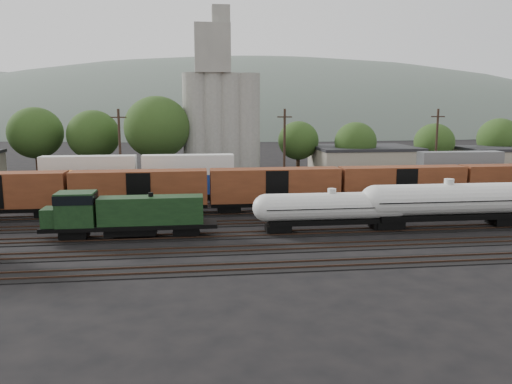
{
  "coord_description": "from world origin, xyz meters",
  "views": [
    {
      "loc": [
        -1.59,
        -51.49,
        12.08
      ],
      "look_at": [
        5.18,
        2.0,
        3.0
      ],
      "focal_mm": 35.0,
      "sensor_mm": 36.0,
      "label": 1
    }
  ],
  "objects": [
    {
      "name": "boxcar_string",
      "position": [
        0.1,
        5.0,
        3.12
      ],
      "size": [
        153.6,
        2.9,
        4.2
      ],
      "color": "black",
      "rests_on": "ground"
    },
    {
      "name": "tank_car_b",
      "position": [
        23.78,
        -5.0,
        2.84
      ],
      "size": [
        18.32,
        3.28,
        4.8
      ],
      "color": "silver",
      "rests_on": "ground"
    },
    {
      "name": "ground",
      "position": [
        0.0,
        0.0,
        0.0
      ],
      "size": [
        600.0,
        600.0,
        0.0
      ],
      "primitive_type": "plane",
      "color": "black"
    },
    {
      "name": "green_locomotive",
      "position": [
        -8.37,
        -5.0,
        2.43
      ],
      "size": [
        16.02,
        2.83,
        4.24
      ],
      "color": "black",
      "rests_on": "ground"
    },
    {
      "name": "tracks",
      "position": [
        0.0,
        0.0,
        0.05
      ],
      "size": [
        180.0,
        33.2,
        0.2
      ],
      "color": "black",
      "rests_on": "ground"
    },
    {
      "name": "container_wall",
      "position": [
        2.24,
        15.0,
        2.86
      ],
      "size": [
        178.4,
        2.6,
        5.8
      ],
      "color": "black",
      "rests_on": "ground"
    },
    {
      "name": "grain_silo",
      "position": [
        3.28,
        36.0,
        11.26
      ],
      "size": [
        13.4,
        5.0,
        29.0
      ],
      "color": "gray",
      "rests_on": "ground"
    },
    {
      "name": "distant_hills",
      "position": [
        23.92,
        260.0,
        -20.56
      ],
      "size": [
        860.0,
        286.0,
        130.0
      ],
      "color": "#59665B",
      "rests_on": "ground"
    },
    {
      "name": "industrial_sheds",
      "position": [
        6.63,
        35.25,
        2.56
      ],
      "size": [
        119.38,
        17.26,
        5.1
      ],
      "color": "#9E937F",
      "rests_on": "ground"
    },
    {
      "name": "tank_car_a",
      "position": [
        11.74,
        -5.0,
        2.44
      ],
      "size": [
        15.58,
        2.79,
        4.08
      ],
      "color": "silver",
      "rests_on": "ground"
    },
    {
      "name": "orange_locomotive",
      "position": [
        -13.56,
        10.0,
        2.47
      ],
      "size": [
        17.29,
        2.88,
        4.32
      ],
      "color": "black",
      "rests_on": "ground"
    },
    {
      "name": "tree_band",
      "position": [
        -13.73,
        38.07,
        7.74
      ],
      "size": [
        165.63,
        19.36,
        14.13
      ],
      "color": "black",
      "rests_on": "ground"
    },
    {
      "name": "utility_poles",
      "position": [
        0.0,
        22.0,
        6.21
      ],
      "size": [
        122.2,
        0.36,
        12.0
      ],
      "color": "black",
      "rests_on": "ground"
    }
  ]
}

